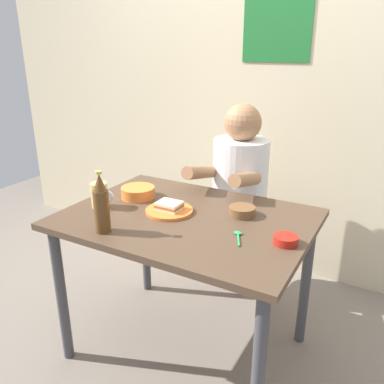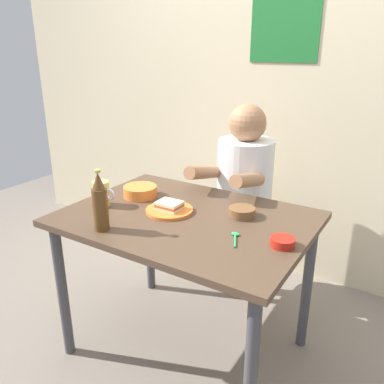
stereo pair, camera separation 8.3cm
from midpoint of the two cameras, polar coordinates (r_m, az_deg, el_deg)
ground_plane at (r=2.19m, az=-1.85°, el=-21.52°), size 6.00×6.00×0.00m
wall_back at (r=2.60m, az=10.31°, el=16.41°), size 4.40×0.09×2.60m
dining_table at (r=1.83m, az=-2.08°, el=-6.19°), size 1.10×0.80×0.74m
stool at (r=2.46m, az=5.63°, el=-6.68°), size 0.34×0.34×0.45m
person_seated at (r=2.30m, az=5.87°, el=2.53°), size 0.33×0.56×0.72m
plate_orange at (r=1.83m, az=-4.58°, el=-2.72°), size 0.22×0.22×0.01m
sandwich at (r=1.82m, az=-4.60°, el=-1.99°), size 0.11×0.09×0.04m
beer_mug at (r=1.92m, az=-14.40°, el=-0.44°), size 0.13×0.08×0.12m
beer_bottle at (r=1.65m, az=-14.38°, el=-1.83°), size 0.06×0.06×0.26m
sambal_bowl_red at (r=1.57m, az=11.95°, el=-6.75°), size 0.10×0.10×0.03m
soup_bowl_orange at (r=2.02m, az=-8.99°, el=0.03°), size 0.17×0.17×0.05m
condiment_bowl_brown at (r=1.79m, az=5.95°, el=-2.71°), size 0.12×0.12×0.04m
spoon at (r=1.60m, az=5.23°, el=-6.31°), size 0.07×0.11×0.01m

